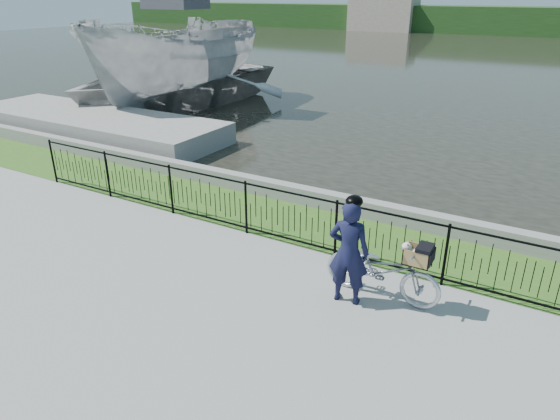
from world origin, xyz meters
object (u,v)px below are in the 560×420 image
Objects in this scene: bicycle_rig at (383,269)px; cyclist at (349,251)px; boat_near at (180,61)px; boat_far at (173,81)px; dock at (94,124)px.

bicycle_rig is 1.05× the size of cyclist.
boat_near is 1.45m from boat_far.
cyclist is at bearing -39.24° from boat_far.
bicycle_rig is at bearing -21.30° from dock.
boat_near reaches higher than bicycle_rig.
bicycle_rig is 15.41m from boat_near.
bicycle_rig reaches higher than dock.
boat_near is at bearing 142.20° from bicycle_rig.
dock is 12.85m from cyclist.
dock is 1.02× the size of boat_near.
boat_far is (-0.94, 0.52, -0.98)m from boat_near.
bicycle_rig is (12.22, -4.76, 0.17)m from dock.
boat_far is at bearing 140.76° from cyclist.
cyclist is 16.28m from boat_far.
bicycle_rig is at bearing 39.74° from cyclist.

